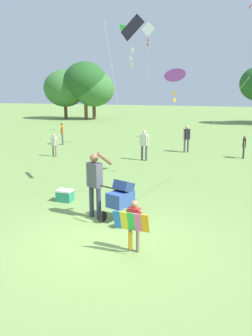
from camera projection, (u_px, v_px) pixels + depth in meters
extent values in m
plane|color=#75994C|center=(107.00, 240.00, 7.46)|extent=(120.00, 120.00, 0.00)
cylinder|color=brown|center=(66.00, 112.00, 37.23)|extent=(0.36, 0.36, 1.41)
ellipsoid|color=#387033|center=(65.00, 88.00, 36.65)|extent=(4.60, 4.14, 3.91)
cylinder|color=brown|center=(86.00, 109.00, 36.08)|extent=(0.36, 0.36, 2.25)
ellipsoid|color=#235623|center=(85.00, 80.00, 35.41)|extent=(4.49, 4.04, 3.82)
cylinder|color=brown|center=(94.00, 113.00, 36.39)|extent=(0.36, 0.36, 1.47)
ellipsoid|color=#387033|center=(94.00, 89.00, 35.83)|extent=(4.37, 3.94, 3.72)
cylinder|color=#7F705B|center=(138.00, 240.00, 6.86)|extent=(0.08, 0.08, 0.53)
cylinder|color=#7F705B|center=(130.00, 238.00, 6.91)|extent=(0.08, 0.08, 0.53)
cube|color=red|center=(134.00, 217.00, 6.78)|extent=(0.24, 0.15, 0.40)
cylinder|color=#A37556|center=(141.00, 220.00, 6.74)|extent=(0.06, 0.06, 0.35)
cylinder|color=#A37556|center=(127.00, 218.00, 6.84)|extent=(0.06, 0.06, 0.35)
sphere|color=#A37556|center=(134.00, 204.00, 6.72)|extent=(0.14, 0.14, 0.14)
cube|color=#F4A319|center=(145.00, 224.00, 6.52)|extent=(0.15, 0.15, 0.41)
cube|color=pink|center=(138.00, 223.00, 6.57)|extent=(0.15, 0.15, 0.41)
cube|color=green|center=(131.00, 222.00, 6.62)|extent=(0.15, 0.15, 0.41)
cube|color=yellow|center=(124.00, 221.00, 6.67)|extent=(0.15, 0.15, 0.41)
cube|color=blue|center=(117.00, 220.00, 6.72)|extent=(0.15, 0.15, 0.41)
cube|color=#F4A319|center=(131.00, 241.00, 6.69)|extent=(0.08, 0.02, 0.36)
cylinder|color=#33384C|center=(92.00, 201.00, 8.75)|extent=(0.12, 0.12, 0.82)
cylinder|color=#33384C|center=(99.00, 203.00, 8.59)|extent=(0.12, 0.12, 0.82)
cube|color=#4C4C56|center=(95.00, 175.00, 8.51)|extent=(0.42, 0.34, 0.62)
cylinder|color=brown|center=(88.00, 175.00, 8.66)|extent=(0.09, 0.09, 0.55)
cylinder|color=brown|center=(105.00, 159.00, 8.37)|extent=(0.27, 0.50, 0.39)
sphere|color=brown|center=(94.00, 158.00, 8.41)|extent=(0.21, 0.21, 0.21)
cylinder|color=black|center=(131.00, 210.00, 8.89)|extent=(0.13, 0.28, 0.28)
cylinder|color=black|center=(103.00, 217.00, 8.43)|extent=(0.13, 0.28, 0.28)
cylinder|color=black|center=(119.00, 222.00, 8.12)|extent=(0.13, 0.28, 0.28)
cube|color=#2D4C93|center=(120.00, 199.00, 8.47)|extent=(0.63, 0.75, 0.36)
cube|color=navy|center=(124.00, 186.00, 8.50)|extent=(0.53, 0.53, 0.35)
cylinder|color=black|center=(108.00, 187.00, 8.02)|extent=(0.47, 0.20, 0.04)
cube|color=black|center=(132.00, 27.00, 10.08)|extent=(0.94, 0.74, 0.88)
cube|color=white|center=(133.00, 50.00, 10.23)|extent=(0.08, 0.03, 0.14)
cube|color=white|center=(131.00, 58.00, 10.30)|extent=(0.08, 0.04, 0.14)
cube|color=white|center=(132.00, 66.00, 10.29)|extent=(0.08, 0.05, 0.14)
cylinder|color=silver|center=(120.00, 119.00, 9.47)|extent=(0.12, 2.55, 4.78)
cone|color=purple|center=(175.00, 75.00, 11.87)|extent=(0.96, 0.90, 0.46)
cube|color=#F4A319|center=(174.00, 93.00, 12.05)|extent=(0.09, 0.07, 0.14)
cube|color=#F4A319|center=(174.00, 100.00, 12.03)|extent=(0.09, 0.08, 0.14)
cylinder|color=silver|center=(201.00, 139.00, 10.23)|extent=(2.39, 3.72, 3.49)
cube|color=white|center=(148.00, 29.00, 17.52)|extent=(0.80, 0.31, 0.79)
cube|color=red|center=(148.00, 40.00, 17.65)|extent=(0.08, 0.02, 0.14)
cube|color=red|center=(148.00, 45.00, 17.73)|extent=(0.08, 0.03, 0.14)
cylinder|color=silver|center=(148.00, 93.00, 16.23)|extent=(1.13, 3.99, 6.05)
cube|color=green|center=(123.00, 27.00, 23.22)|extent=(0.46, 0.31, 0.45)
cube|color=red|center=(250.00, 6.00, 31.44)|extent=(0.32, 0.47, 0.36)
cylinder|color=#4C4C51|center=(146.00, 153.00, 15.59)|extent=(0.10, 0.10, 0.69)
cylinder|color=#4C4C51|center=(142.00, 153.00, 15.70)|extent=(0.10, 0.10, 0.69)
cube|color=silver|center=(144.00, 140.00, 15.51)|extent=(0.33, 0.24, 0.52)
cylinder|color=beige|center=(148.00, 141.00, 15.43)|extent=(0.07, 0.07, 0.46)
cylinder|color=beige|center=(141.00, 140.00, 15.61)|extent=(0.07, 0.07, 0.46)
sphere|color=beige|center=(144.00, 132.00, 15.43)|extent=(0.18, 0.18, 0.18)
cylinder|color=#7F705B|center=(53.00, 151.00, 16.59)|extent=(0.08, 0.08, 0.55)
cylinder|color=#7F705B|center=(56.00, 151.00, 16.52)|extent=(0.08, 0.08, 0.55)
cube|color=silver|center=(54.00, 141.00, 16.44)|extent=(0.26, 0.18, 0.41)
cylinder|color=tan|center=(52.00, 142.00, 16.51)|extent=(0.06, 0.06, 0.36)
cylinder|color=tan|center=(57.00, 142.00, 16.39)|extent=(0.06, 0.06, 0.36)
sphere|color=tan|center=(54.00, 135.00, 16.38)|extent=(0.14, 0.14, 0.14)
cylinder|color=#232328|center=(243.00, 153.00, 16.04)|extent=(0.08, 0.08, 0.53)
cylinder|color=#232328|center=(244.00, 153.00, 16.19)|extent=(0.08, 0.08, 0.53)
cube|color=black|center=(244.00, 143.00, 16.01)|extent=(0.15, 0.24, 0.40)
cylinder|color=brown|center=(244.00, 144.00, 15.88)|extent=(0.06, 0.06, 0.35)
cylinder|color=brown|center=(244.00, 143.00, 16.15)|extent=(0.06, 0.06, 0.35)
sphere|color=brown|center=(245.00, 137.00, 15.94)|extent=(0.14, 0.14, 0.14)
cylinder|color=#4C4C51|center=(185.00, 146.00, 17.60)|extent=(0.10, 0.10, 0.69)
cylinder|color=#4C4C51|center=(188.00, 146.00, 17.69)|extent=(0.10, 0.10, 0.69)
cube|color=black|center=(187.00, 134.00, 17.51)|extent=(0.34, 0.34, 0.51)
cylinder|color=tan|center=(184.00, 135.00, 17.43)|extent=(0.07, 0.07, 0.46)
cylinder|color=tan|center=(190.00, 135.00, 17.60)|extent=(0.07, 0.07, 0.46)
sphere|color=tan|center=(187.00, 127.00, 17.42)|extent=(0.18, 0.18, 0.18)
cylinder|color=#4C4C51|center=(62.00, 139.00, 20.09)|extent=(0.09, 0.09, 0.64)
cylinder|color=#4C4C51|center=(63.00, 140.00, 19.90)|extent=(0.09, 0.09, 0.64)
cube|color=orange|center=(62.00, 130.00, 19.87)|extent=(0.29, 0.33, 0.48)
cylinder|color=brown|center=(62.00, 130.00, 20.05)|extent=(0.07, 0.07, 0.43)
cylinder|color=brown|center=(62.00, 131.00, 19.71)|extent=(0.07, 0.07, 0.43)
sphere|color=brown|center=(62.00, 124.00, 19.79)|extent=(0.17, 0.17, 0.17)
cube|color=#288466|center=(65.00, 196.00, 9.99)|extent=(0.44, 0.32, 0.30)
cube|color=white|center=(65.00, 191.00, 9.95)|extent=(0.45, 0.33, 0.05)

